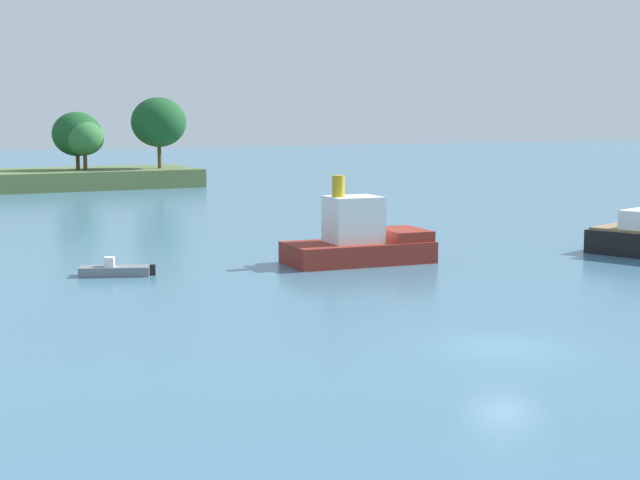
# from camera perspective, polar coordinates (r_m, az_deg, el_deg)

# --- Properties ---
(ground_plane) EXTENTS (400.00, 400.00, 0.00)m
(ground_plane) POSITION_cam_1_polar(r_m,az_deg,el_deg) (36.02, 10.77, -6.27)
(ground_plane) COLOR teal
(tugboat) EXTENTS (8.61, 4.50, 5.00)m
(tugboat) POSITION_cam_1_polar(r_m,az_deg,el_deg) (55.20, 2.37, -0.02)
(tugboat) COLOR maroon
(tugboat) RESTS_ON ground
(fishing_skiff) EXTENTS (3.93, 2.44, 0.99)m
(fishing_skiff) POSITION_cam_1_polar(r_m,az_deg,el_deg) (51.99, -11.92, -1.76)
(fishing_skiff) COLOR slate
(fishing_skiff) RESTS_ON ground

